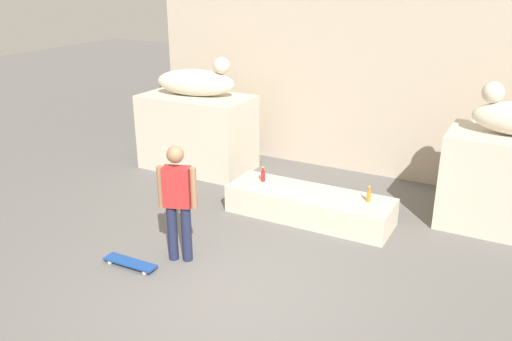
% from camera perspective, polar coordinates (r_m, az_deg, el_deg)
% --- Properties ---
extents(ground_plane, '(40.00, 40.00, 0.00)m').
position_cam_1_polar(ground_plane, '(6.81, -2.95, -13.32)').
color(ground_plane, '#605E5B').
extents(facade_wall, '(9.04, 0.60, 6.40)m').
position_cam_1_polar(facade_wall, '(10.56, 12.37, 16.90)').
color(facade_wall, '#BDAD96').
rests_on(facade_wall, ground_plane).
extents(pedestal_left, '(2.18, 1.23, 1.50)m').
position_cam_1_polar(pedestal_left, '(10.81, -6.28, 4.10)').
color(pedestal_left, beige).
rests_on(pedestal_left, ground_plane).
extents(statue_reclining_left, '(1.68, 0.87, 0.78)m').
position_cam_1_polar(statue_reclining_left, '(10.55, -6.32, 9.47)').
color(statue_reclining_left, beige).
rests_on(statue_reclining_left, pedestal_left).
extents(ledge_block, '(2.70, 0.87, 0.45)m').
position_cam_1_polar(ledge_block, '(8.72, 5.73, -3.72)').
color(ledge_block, beige).
rests_on(ledge_block, ground_plane).
extents(skater, '(0.51, 0.31, 1.67)m').
position_cam_1_polar(skater, '(7.24, -8.40, -3.05)').
color(skater, '#1E233F').
rests_on(skater, ground_plane).
extents(skateboard, '(0.80, 0.21, 0.08)m').
position_cam_1_polar(skateboard, '(7.57, -13.35, -9.58)').
color(skateboard, navy).
rests_on(skateboard, ground_plane).
extents(bottle_orange, '(0.06, 0.06, 0.26)m').
position_cam_1_polar(bottle_orange, '(8.39, 12.00, -2.64)').
color(bottle_orange, orange).
rests_on(bottle_orange, ledge_block).
extents(bottle_red, '(0.07, 0.07, 0.26)m').
position_cam_1_polar(bottle_red, '(9.00, 0.76, -0.54)').
color(bottle_red, red).
rests_on(bottle_red, ledge_block).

